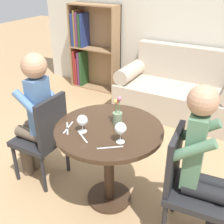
% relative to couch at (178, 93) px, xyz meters
% --- Properties ---
extents(ground_plane, '(16.00, 16.00, 0.00)m').
position_rel_couch_xyz_m(ground_plane, '(0.00, -1.96, -0.31)').
color(ground_plane, tan).
extents(back_wall, '(5.20, 0.05, 2.70)m').
position_rel_couch_xyz_m(back_wall, '(0.00, 0.43, 1.04)').
color(back_wall, beige).
rests_on(back_wall, ground_plane).
extents(round_table, '(0.88, 0.88, 0.75)m').
position_rel_couch_xyz_m(round_table, '(0.00, -1.96, 0.28)').
color(round_table, '#382619').
rests_on(round_table, ground_plane).
extents(couch, '(1.65, 0.80, 0.92)m').
position_rel_couch_xyz_m(couch, '(0.00, 0.00, 0.00)').
color(couch, '#B7A893').
rests_on(couch, ground_plane).
extents(bookshelf_left, '(0.84, 0.28, 1.39)m').
position_rel_couch_xyz_m(bookshelf_left, '(-1.66, 0.27, 0.38)').
color(bookshelf_left, '#93704C').
rests_on(bookshelf_left, ground_plane).
extents(chair_left, '(0.42, 0.42, 0.90)m').
position_rel_couch_xyz_m(chair_left, '(-0.68, -2.00, 0.18)').
color(chair_left, '#232326').
rests_on(chair_left, ground_plane).
extents(chair_right, '(0.46, 0.46, 0.90)m').
position_rel_couch_xyz_m(chair_right, '(0.68, -1.99, 0.18)').
color(chair_right, '#232326').
rests_on(chair_right, ground_plane).
extents(person_left, '(0.42, 0.34, 1.28)m').
position_rel_couch_xyz_m(person_left, '(-0.76, -2.00, 0.39)').
color(person_left, brown).
rests_on(person_left, ground_plane).
extents(person_right, '(0.44, 0.36, 1.26)m').
position_rel_couch_xyz_m(person_right, '(0.76, -1.98, 0.36)').
color(person_right, black).
rests_on(person_right, ground_plane).
extents(wine_glass_left, '(0.09, 0.09, 0.14)m').
position_rel_couch_xyz_m(wine_glass_left, '(-0.15, -2.11, 0.54)').
color(wine_glass_left, white).
rests_on(wine_glass_left, round_table).
extents(wine_glass_right, '(0.09, 0.09, 0.16)m').
position_rel_couch_xyz_m(wine_glass_right, '(0.18, -2.10, 0.55)').
color(wine_glass_right, white).
rests_on(wine_glass_right, round_table).
extents(flower_vase, '(0.08, 0.08, 0.24)m').
position_rel_couch_xyz_m(flower_vase, '(0.02, -1.86, 0.52)').
color(flower_vase, gray).
rests_on(flower_vase, round_table).
extents(knife_left_setting, '(0.16, 0.13, 0.00)m').
position_rel_couch_xyz_m(knife_left_setting, '(0.15, -2.20, 0.44)').
color(knife_left_setting, silver).
rests_on(knife_left_setting, round_table).
extents(fork_left_setting, '(0.06, 0.19, 0.00)m').
position_rel_couch_xyz_m(fork_left_setting, '(-0.29, -2.12, 0.44)').
color(fork_left_setting, silver).
rests_on(fork_left_setting, round_table).
extents(knife_right_setting, '(0.13, 0.16, 0.00)m').
position_rel_couch_xyz_m(knife_right_setting, '(-0.29, -2.13, 0.44)').
color(knife_right_setting, silver).
rests_on(knife_right_setting, round_table).
extents(fork_right_setting, '(0.16, 0.12, 0.00)m').
position_rel_couch_xyz_m(fork_right_setting, '(-0.11, -2.18, 0.44)').
color(fork_right_setting, silver).
rests_on(fork_right_setting, round_table).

